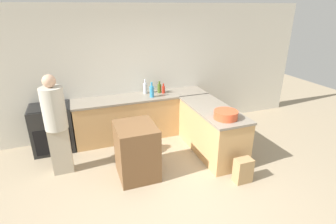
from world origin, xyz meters
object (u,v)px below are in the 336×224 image
Objects in this scene: mixing_bowl at (226,115)px; dish_soap_bottle at (152,91)px; island_table at (137,151)px; person_by_range at (56,122)px; range_oven at (53,128)px; paper_bag at (243,170)px; olive_oil_bottle at (159,88)px; vinegar_bottle_clear at (145,88)px; hot_sauce_bottle at (163,89)px.

mixing_bowl is 1.71m from dish_soap_bottle.
island_table is 1.36m from person_by_range.
range_oven is 3.59m from paper_bag.
island_table is 3.60× the size of olive_oil_bottle.
vinegar_bottle_clear reaches higher than island_table.
hot_sauce_bottle is (0.07, -0.07, -0.01)m from olive_oil_bottle.
vinegar_bottle_clear reaches higher than hot_sauce_bottle.
person_by_range is 3.08m from paper_bag.
hot_sauce_bottle is at bearing 27.57° from dish_soap_bottle.
island_table is 2.88× the size of dish_soap_bottle.
range_oven is 2.00m from vinegar_bottle_clear.
olive_oil_bottle reaches higher than mixing_bowl.
paper_bag is (0.65, -2.26, -0.79)m from olive_oil_bottle.
dish_soap_bottle reaches higher than vinegar_bottle_clear.
person_by_range is 4.17× the size of paper_bag.
paper_bag is at bearing -36.94° from range_oven.
range_oven is 1.00m from person_by_range.
vinegar_bottle_clear is 0.18× the size of person_by_range.
hot_sauce_bottle reaches higher than paper_bag.
hot_sauce_bottle is (0.96, 1.42, 0.53)m from island_table.
island_table is at bearing 153.51° from paper_bag.
person_by_range reaches higher than range_oven.
vinegar_bottle_clear is 0.99× the size of dish_soap_bottle.
mixing_bowl is at bearing -8.72° from island_table.
olive_oil_bottle is 1.18× the size of hot_sauce_bottle.
olive_oil_bottle is at bearing 133.95° from hot_sauce_bottle.
person_by_range is at bearing 156.22° from island_table.
vinegar_bottle_clear is 2.04m from person_by_range.
dish_soap_bottle is (-0.31, -0.16, 0.04)m from hot_sauce_bottle.
mixing_bowl is (1.48, -0.23, 0.51)m from island_table.
range_oven is 0.53× the size of person_by_range.
island_table is 1.80m from hot_sauce_bottle.
hot_sauce_bottle is at bearing 104.87° from paper_bag.
hot_sauce_bottle is 0.52× the size of paper_bag.
olive_oil_bottle reaches higher than island_table.
vinegar_bottle_clear is at bearing 101.86° from dish_soap_bottle.
paper_bag is at bearing -75.13° from hot_sauce_bottle.
vinegar_bottle_clear is 1.45× the size of hot_sauce_bottle.
paper_bag is at bearing -25.34° from person_by_range.
olive_oil_bottle is 2.48m from paper_bag.
mixing_bowl is at bearing -71.01° from olive_oil_bottle.
hot_sauce_bottle is (0.37, -0.12, -0.04)m from vinegar_bottle_clear.
mixing_bowl is 0.94m from paper_bag.
dish_soap_bottle is (1.97, -0.13, 0.57)m from range_oven.
person_by_range is (-2.65, 0.74, -0.05)m from mixing_bowl.
person_by_range is (-1.17, 0.51, 0.47)m from island_table.
dish_soap_bottle is at bearing 119.24° from mixing_bowl.
range_oven is at bearing -177.25° from olive_oil_bottle.
person_by_range reaches higher than dish_soap_bottle.
person_by_range is at bearing -154.54° from olive_oil_bottle.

